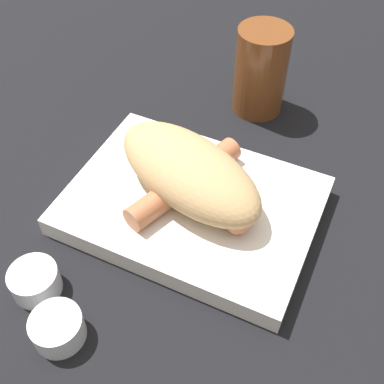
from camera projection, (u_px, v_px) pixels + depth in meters
ground_plane at (192, 212)px, 0.53m from camera, size 3.00×3.00×0.00m
food_tray at (192, 205)px, 0.52m from camera, size 0.26×0.19×0.02m
bread_roll at (189, 171)px, 0.50m from camera, size 0.20×0.15×0.06m
sausage at (185, 182)px, 0.51m from camera, size 0.17×0.15×0.03m
pickled_veggies at (168, 157)px, 0.55m from camera, size 0.07×0.08×0.01m
condiment_cup_near at (35, 282)px, 0.46m from camera, size 0.05×0.05×0.03m
condiment_cup_far at (58, 329)px, 0.43m from camera, size 0.05×0.05×0.03m
drink_glass at (264, 72)px, 0.61m from camera, size 0.07×0.07×0.11m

